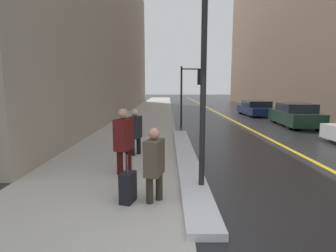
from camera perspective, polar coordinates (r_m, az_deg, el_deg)
name	(u,v)px	position (r m, az deg, el deg)	size (l,w,h in m)	color
ground_plane	(193,229)	(4.43, 5.47, -21.47)	(160.00, 160.00, 0.00)	#232326
sidewalk_slab	(146,118)	(19.02, -4.77, 1.71)	(4.00, 80.00, 0.01)	#B2AFA8
road_centre_stripe	(229,118)	(19.45, 13.14, 1.66)	(0.16, 80.00, 0.00)	gold
snow_bank_curb	(187,156)	(8.28, 4.05, -6.61)	(0.60, 9.02, 0.13)	silver
building_facade_left	(93,27)	(25.27, -16.07, 20.03)	(6.00, 36.00, 14.89)	gray
lamp_post	(204,71)	(5.47, 7.84, 11.85)	(0.28, 0.28, 4.16)	black
traffic_light_near	(194,83)	(15.40, 5.65, 9.26)	(1.31, 0.40, 3.40)	black
pedestrian_nearside	(155,162)	(5.03, -2.91, -7.73)	(0.40, 0.53, 1.45)	#2A241B
pedestrian_trailing	(124,138)	(6.73, -9.51, -2.59)	(0.46, 0.61, 1.68)	#340C0C
pedestrian_in_glasses	(136,130)	(8.59, -7.03, -0.81)	(0.42, 0.55, 1.51)	black
parked_car_dark_green	(295,115)	(16.78, 25.98, 2.13)	(2.08, 4.41, 1.31)	black
parked_car_navy	(256,108)	(22.05, 18.63, 3.66)	(1.93, 4.25, 1.16)	navy
rolling_suitcase	(128,188)	(5.21, -8.62, -13.10)	(0.31, 0.41, 0.95)	black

